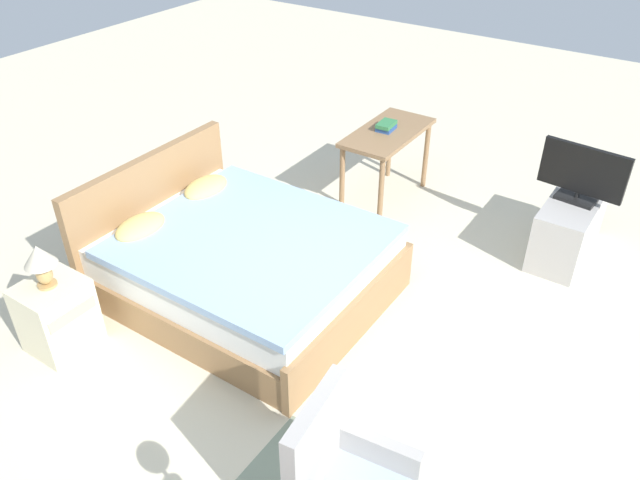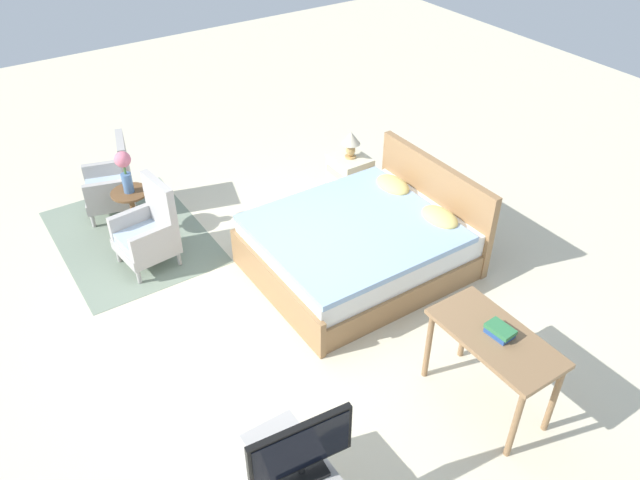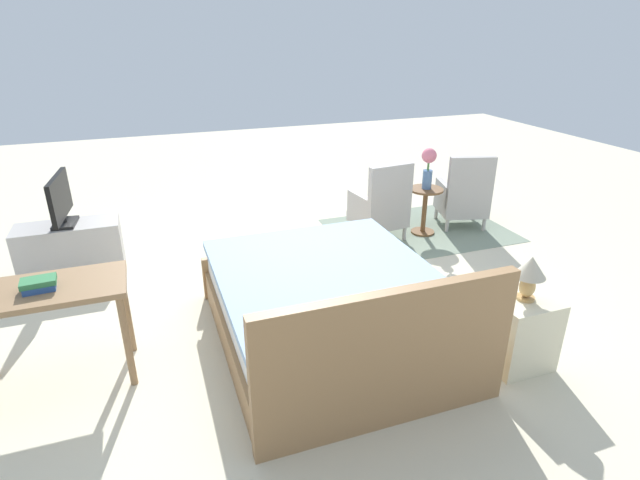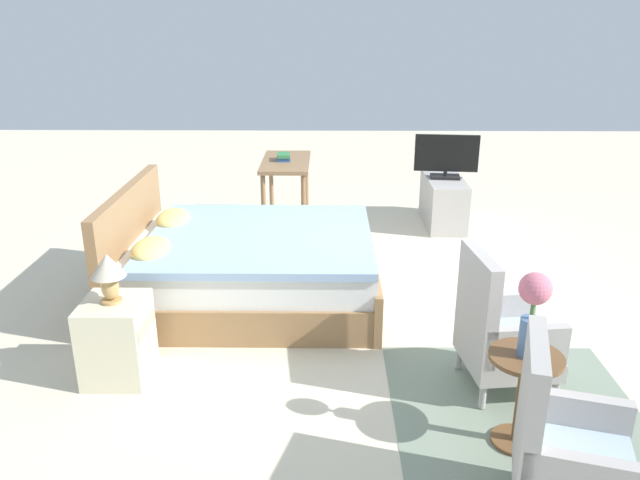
% 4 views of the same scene
% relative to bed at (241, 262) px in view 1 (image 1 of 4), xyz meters
% --- Properties ---
extents(ground_plane, '(16.00, 16.00, 0.00)m').
position_rel_bed_xyz_m(ground_plane, '(-0.07, -0.92, -0.30)').
color(ground_plane, beige).
extents(bed, '(1.70, 2.06, 0.96)m').
position_rel_bed_xyz_m(bed, '(0.00, 0.00, 0.00)').
color(bed, '#997047').
rests_on(bed, ground_plane).
extents(nightstand, '(0.44, 0.41, 0.54)m').
position_rel_bed_xyz_m(nightstand, '(-1.20, 0.70, -0.03)').
color(nightstand, beige).
rests_on(nightstand, ground_plane).
extents(table_lamp, '(0.22, 0.22, 0.33)m').
position_rel_bed_xyz_m(table_lamp, '(-1.20, 0.70, 0.46)').
color(table_lamp, tan).
rests_on(table_lamp, nightstand).
extents(tv_stand, '(0.96, 0.40, 0.54)m').
position_rel_bed_xyz_m(tv_stand, '(2.01, -1.99, -0.03)').
color(tv_stand, '#B7B2AD').
rests_on(tv_stand, ground_plane).
extents(tv_flatscreen, '(0.23, 0.70, 0.49)m').
position_rel_bed_xyz_m(tv_flatscreen, '(2.01, -1.99, 0.49)').
color(tv_flatscreen, black).
rests_on(tv_flatscreen, tv_stand).
extents(vanity_desk, '(1.04, 0.52, 0.75)m').
position_rel_bed_xyz_m(vanity_desk, '(1.95, -0.22, 0.34)').
color(vanity_desk, '#8E6B47').
rests_on(vanity_desk, ground_plane).
extents(book_stack, '(0.22, 0.16, 0.08)m').
position_rel_bed_xyz_m(book_stack, '(1.96, -0.19, 0.49)').
color(book_stack, '#284C8E').
rests_on(book_stack, vanity_desk).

